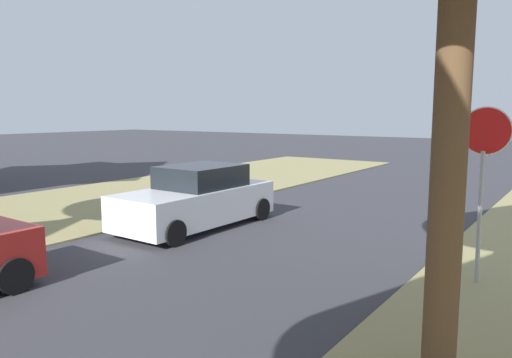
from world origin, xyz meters
TOP-DOWN VIEW (x-y plane):
  - stop_sign_far at (4.56, 11.33)m, footprint 0.81×0.21m
  - parked_sedan_white at (-2.22, 11.81)m, footprint 2.00×4.43m

SIDE VIEW (x-z plane):
  - parked_sedan_white at x=-2.22m, z-range -0.06..1.51m
  - stop_sign_far at x=4.56m, z-range 0.71..3.69m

